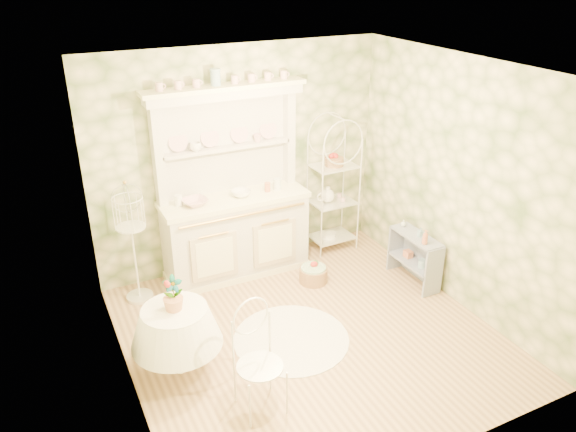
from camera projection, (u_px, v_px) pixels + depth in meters
name	position (u px, v px, depth m)	size (l,w,h in m)	color
floor	(309.00, 334.00, 5.83)	(3.60, 3.60, 0.00)	tan
ceiling	(314.00, 71.00, 4.68)	(3.60, 3.60, 0.00)	white
wall_left	(116.00, 259.00, 4.54)	(3.60, 3.60, 0.00)	beige
wall_right	(460.00, 185.00, 5.98)	(3.60, 3.60, 0.00)	beige
wall_back	(240.00, 160.00, 6.72)	(3.60, 3.60, 0.00)	beige
wall_front	(438.00, 319.00, 3.80)	(3.60, 3.60, 0.00)	beige
kitchen_dresser	(234.00, 186.00, 6.50)	(1.87, 0.61, 2.29)	silver
bakers_rack	(333.00, 180.00, 7.17)	(0.60, 0.43, 1.92)	white
side_shelf	(414.00, 260.00, 6.67)	(0.24, 0.66, 0.56)	#868EA5
round_table	(178.00, 344.00, 5.17)	(0.59, 0.59, 0.65)	white
cafe_chair	(260.00, 364.00, 4.69)	(0.43, 0.43, 0.95)	white
birdcage_stand	(133.00, 244.00, 6.15)	(0.33, 0.33, 1.40)	white
floor_basket	(313.00, 273.00, 6.72)	(0.37, 0.37, 0.24)	#9F7751
lace_rug	(291.00, 339.00, 5.76)	(1.19, 1.19, 0.01)	white
bowl_floral	(195.00, 204.00, 6.34)	(0.28, 0.28, 0.07)	white
bowl_white	(241.00, 195.00, 6.57)	(0.23, 0.23, 0.07)	white
cup_left	(196.00, 148.00, 6.28)	(0.13, 0.13, 0.10)	white
cup_right	(258.00, 139.00, 6.58)	(0.10, 0.10, 0.09)	white
potted_geranium	(174.00, 296.00, 4.95)	(0.17, 0.12, 0.33)	#3F7238
bottle_amber	(425.00, 239.00, 6.31)	(0.07, 0.07, 0.17)	#C06E4A
bottle_blue	(420.00, 234.00, 6.48)	(0.05, 0.05, 0.11)	#82A9B8
bottle_glass	(403.00, 224.00, 6.73)	(0.06, 0.06, 0.08)	silver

